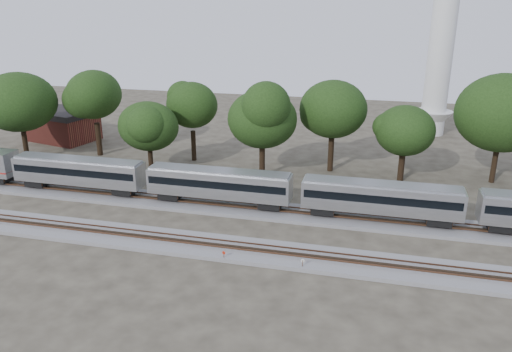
{
  "coord_description": "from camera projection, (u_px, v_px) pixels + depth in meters",
  "views": [
    {
      "loc": [
        15.77,
        -46.03,
        23.32
      ],
      "look_at": [
        3.07,
        5.0,
        4.75
      ],
      "focal_mm": 35.0,
      "sensor_mm": 36.0,
      "label": 1
    }
  ],
  "objects": [
    {
      "name": "switch_stand_red",
      "position": [
        224.0,
        255.0,
        46.95
      ],
      "size": [
        0.33,
        0.11,
        1.05
      ],
      "rotation": [
        0.0,
        0.0,
        -0.24
      ],
      "color": "#512D19",
      "rests_on": "ground"
    },
    {
      "name": "switch_lever",
      "position": [
        245.0,
        258.0,
        47.47
      ],
      "size": [
        0.53,
        0.35,
        0.3
      ],
      "primitive_type": "cube",
      "rotation": [
        0.0,
        0.0,
        0.1
      ],
      "color": "#512D19",
      "rests_on": "ground"
    },
    {
      "name": "ground",
      "position": [
        217.0,
        230.0,
        53.47
      ],
      "size": [
        160.0,
        160.0,
        0.0
      ],
      "primitive_type": "plane",
      "color": "#383328",
      "rests_on": "ground"
    },
    {
      "name": "tree_6",
      "position": [
        405.0,
        131.0,
        66.01
      ],
      "size": [
        7.16,
        7.16,
        10.09
      ],
      "color": "black",
      "rests_on": "ground"
    },
    {
      "name": "tree_2",
      "position": [
        148.0,
        126.0,
        69.6
      ],
      "size": [
        6.82,
        6.82,
        9.61
      ],
      "color": "black",
      "rests_on": "ground"
    },
    {
      "name": "tree_7",
      "position": [
        503.0,
        113.0,
        64.52
      ],
      "size": [
        9.68,
        9.68,
        13.65
      ],
      "color": "black",
      "rests_on": "ground"
    },
    {
      "name": "tree_3",
      "position": [
        192.0,
        105.0,
        74.23
      ],
      "size": [
        8.72,
        8.72,
        12.29
      ],
      "color": "black",
      "rests_on": "ground"
    },
    {
      "name": "switch_stand_white",
      "position": [
        303.0,
        263.0,
        45.39
      ],
      "size": [
        0.35,
        0.16,
        1.14
      ],
      "rotation": [
        0.0,
        0.0,
        0.37
      ],
      "color": "#512D19",
      "rests_on": "ground"
    },
    {
      "name": "tree_0",
      "position": [
        19.0,
        102.0,
        73.65
      ],
      "size": [
        9.27,
        9.27,
        13.07
      ],
      "color": "black",
      "rests_on": "ground"
    },
    {
      "name": "train",
      "position": [
        382.0,
        197.0,
        54.06
      ],
      "size": [
        125.79,
        3.06,
        4.51
      ],
      "color": "silver",
      "rests_on": "ground"
    },
    {
      "name": "track_far",
      "position": [
        233.0,
        207.0,
        58.9
      ],
      "size": [
        160.0,
        5.0,
        0.73
      ],
      "color": "slate",
      "rests_on": "ground"
    },
    {
      "name": "brick_building",
      "position": [
        63.0,
        125.0,
        87.39
      ],
      "size": [
        12.53,
        10.11,
        5.31
      ],
      "rotation": [
        0.0,
        0.0,
        -0.23
      ],
      "color": "maroon",
      "rests_on": "ground"
    },
    {
      "name": "track_near",
      "position": [
        204.0,
        246.0,
        49.75
      ],
      "size": [
        160.0,
        5.0,
        0.73
      ],
      "color": "slate",
      "rests_on": "ground"
    },
    {
      "name": "tree_1",
      "position": [
        94.0,
        95.0,
        76.42
      ],
      "size": [
        9.83,
        9.83,
        13.86
      ],
      "color": "black",
      "rests_on": "ground"
    },
    {
      "name": "tree_5",
      "position": [
        333.0,
        109.0,
        69.32
      ],
      "size": [
        9.17,
        9.17,
        12.93
      ],
      "color": "black",
      "rests_on": "ground"
    },
    {
      "name": "tree_4",
      "position": [
        262.0,
        119.0,
        67.05
      ],
      "size": [
        8.35,
        8.35,
        11.77
      ],
      "color": "black",
      "rests_on": "ground"
    }
  ]
}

